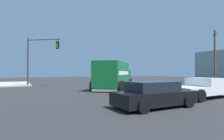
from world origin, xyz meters
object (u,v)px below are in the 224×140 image
Objects in this scene: sedan_black at (154,95)px; traffic_light_primary at (38,54)px; delivery_truck at (114,75)px; pickup_white at (203,87)px; utility_pole at (215,56)px.

traffic_light_primary is at bearing -167.29° from sedan_black.
sedan_black is (9.82, -3.09, -0.85)m from delivery_truck.
traffic_light_primary reaches higher than pickup_white.
traffic_light_primary is at bearing -150.84° from pickup_white.
utility_pole is at bearing 119.69° from pickup_white.
traffic_light_primary is 17.92m from sedan_black.
pickup_white reaches higher than sedan_black.
utility_pole is (6.54, 26.04, 0.37)m from traffic_light_primary.
pickup_white is (16.23, 9.05, -3.37)m from traffic_light_primary.
sedan_black is (17.15, 3.87, -3.46)m from traffic_light_primary.
delivery_truck is at bearing -87.63° from utility_pole.
pickup_white is at bearing 13.26° from delivery_truck.
utility_pole is at bearing 115.57° from sedan_black.
delivery_truck is 1.51× the size of pickup_white.
traffic_light_primary is (-7.33, -6.96, 2.62)m from delivery_truck.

